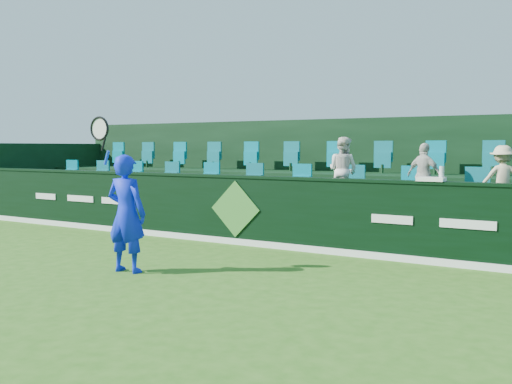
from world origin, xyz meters
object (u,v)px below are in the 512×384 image
Objects in this scene: tennis_player at (126,213)px; drinks_bottle at (442,174)px; spectator_right at (502,179)px; towel at (431,179)px; spectator_middle at (424,175)px; spectator_left at (343,170)px.

tennis_player is 5.00m from drinks_bottle.
tennis_player is 2.15× the size of spectator_right.
drinks_bottle is (0.16, 0.00, 0.09)m from towel.
spectator_middle is at bearing 116.68° from drinks_bottle.
towel is 1.74× the size of drinks_bottle.
spectator_right is (1.31, 0.00, -0.02)m from spectator_middle.
spectator_right is 2.64× the size of towel.
spectator_right is (4.72, 4.11, 0.45)m from tennis_player.
spectator_left is at bearing 152.43° from drinks_bottle.
spectator_middle is 2.75× the size of towel.
spectator_right is 1.35m from drinks_bottle.
spectator_right is 4.59× the size of drinks_bottle.
spectator_right is 1.45m from towel.
spectator_left is 1.58m from spectator_middle.
tennis_player reaches higher than spectator_middle.
drinks_bottle is (-0.75, -1.12, 0.11)m from spectator_right.
towel is (0.40, -1.12, -0.01)m from spectator_middle.
tennis_player is at bearing 21.83° from spectator_right.
towel is at bearing 38.16° from tennis_player.
spectator_middle is 1.19m from towel.
drinks_bottle is at bearing 0.00° from towel.
towel is 0.19m from drinks_bottle.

